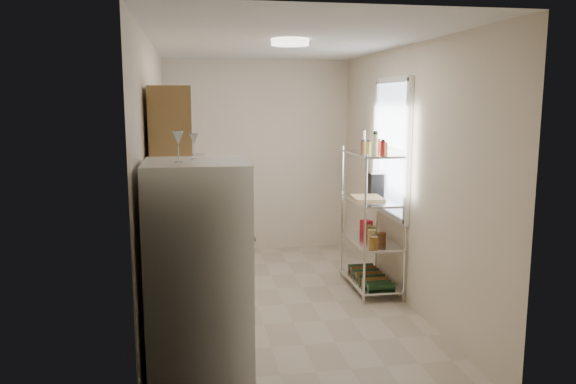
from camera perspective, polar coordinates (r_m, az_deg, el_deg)
name	(u,v)px	position (r m, az deg, el deg)	size (l,w,h in m)	color
room	(285,178)	(5.52, -0.35, 1.40)	(2.52, 4.42, 2.62)	#C1B19C
counter_run	(192,254)	(6.04, -9.71, -6.23)	(0.63, 3.51, 0.90)	#A37745
upper_cabinets	(174,127)	(5.50, -11.51, 6.53)	(0.33, 2.20, 0.72)	#A37745
range_hood	(182,161)	(6.33, -10.70, 3.08)	(0.50, 0.60, 0.12)	#B7BABC
window	(392,148)	(6.14, 10.48, 4.40)	(0.06, 1.00, 1.46)	white
bakers_rack	(373,190)	(6.07, 8.59, 0.20)	(0.45, 0.90, 1.73)	silver
ceiling_dome	(290,42)	(5.19, 0.20, 14.96)	(0.34, 0.34, 0.06)	white
refrigerator	(199,283)	(3.91, -9.02, -9.09)	(0.68, 0.68, 1.66)	silver
wine_glass_a	(178,147)	(3.66, -11.10, 4.52)	(0.07, 0.07, 0.20)	silver
wine_glass_b	(194,146)	(3.84, -9.52, 4.59)	(0.06, 0.06, 0.18)	silver
rice_cooker	(187,208)	(5.65, -10.23, -1.61)	(0.26, 0.26, 0.21)	white
frying_pan_large	(186,202)	(6.47, -10.30, -0.98)	(0.23, 0.23, 0.04)	black
frying_pan_small	(187,198)	(6.72, -10.27, -0.57)	(0.24, 0.24, 0.05)	black
cutting_board	(367,198)	(6.06, 8.06, -0.60)	(0.30, 0.39, 0.03)	tan
espresso_machine	(375,183)	(6.38, 8.81, 0.93)	(0.15, 0.22, 0.26)	black
storage_bag	(366,226)	(6.49, 7.95, -3.48)	(0.09, 0.13, 0.14)	#A71422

